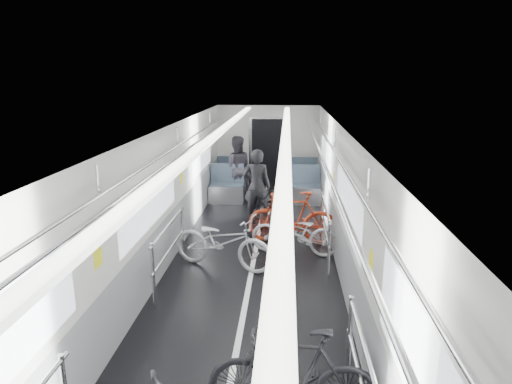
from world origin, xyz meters
TOP-DOWN VIEW (x-y plane):
  - car_shell at (0.00, 1.78)m, footprint 3.02×14.01m
  - bike_left_far at (-0.51, 0.81)m, footprint 1.94×1.18m
  - bike_right_near at (0.67, -2.74)m, footprint 1.67×0.55m
  - bike_right_mid at (0.74, 1.49)m, footprint 1.72×0.84m
  - bike_right_far at (0.70, 2.09)m, footprint 1.82×0.66m
  - bike_aisle at (0.08, 3.28)m, footprint 0.60×1.72m
  - person_standing at (-0.09, 3.38)m, footprint 0.66×0.48m
  - person_seated at (-0.78, 5.42)m, footprint 0.87×0.70m

SIDE VIEW (x-z plane):
  - bike_right_mid at x=0.74m, z-range 0.00..0.86m
  - bike_aisle at x=0.08m, z-range 0.00..0.91m
  - bike_left_far at x=-0.51m, z-range 0.00..0.96m
  - bike_right_near at x=0.67m, z-range 0.00..0.99m
  - bike_right_far at x=0.70m, z-range 0.00..1.07m
  - person_standing at x=-0.09m, z-range 0.00..1.69m
  - person_seated at x=-0.78m, z-range 0.00..1.70m
  - car_shell at x=0.00m, z-range -0.08..2.33m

